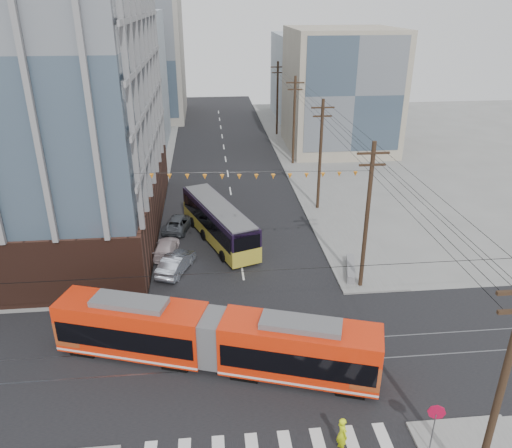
{
  "coord_description": "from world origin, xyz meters",
  "views": [
    {
      "loc": [
        -2.32,
        -19.75,
        19.49
      ],
      "look_at": [
        0.85,
        11.97,
        5.0
      ],
      "focal_mm": 35.0,
      "sensor_mm": 36.0,
      "label": 1
    }
  ],
  "objects": [
    {
      "name": "ground",
      "position": [
        0.0,
        0.0,
        0.0
      ],
      "size": [
        160.0,
        160.0,
        0.0
      ],
      "primitive_type": "plane",
      "color": "slate"
    },
    {
      "name": "utility_pole_far",
      "position": [
        8.5,
        56.0,
        5.5
      ],
      "size": [
        0.3,
        0.3,
        11.0
      ],
      "primitive_type": "cylinder",
      "color": "black",
      "rests_on": "ground"
    },
    {
      "name": "utility_pole_near",
      "position": [
        8.5,
        -6.0,
        5.5
      ],
      "size": [
        0.3,
        0.3,
        11.0
      ],
      "primitive_type": "cylinder",
      "color": "black",
      "rests_on": "ground"
    },
    {
      "name": "parked_car_grey",
      "position": [
        -5.28,
        22.45,
        0.62
      ],
      "size": [
        3.14,
        4.87,
        1.25
      ],
      "primitive_type": "imported",
      "rotation": [
        0.0,
        0.0,
        2.89
      ],
      "color": "#484E55",
      "rests_on": "ground"
    },
    {
      "name": "bg_bldg_ne_far",
      "position": [
        18.0,
        68.0,
        7.0
      ],
      "size": [
        16.0,
        16.0,
        14.0
      ],
      "primitive_type": "cube",
      "color": "#8C99A5",
      "rests_on": "ground"
    },
    {
      "name": "streetcar",
      "position": [
        -2.45,
        3.5,
        1.8
      ],
      "size": [
        18.56,
        8.26,
        3.6
      ],
      "primitive_type": null,
      "rotation": [
        0.0,
        0.0,
        -0.31
      ],
      "color": "red",
      "rests_on": "ground"
    },
    {
      "name": "stop_sign",
      "position": [
        7.47,
        -3.72,
        1.34
      ],
      "size": [
        1.01,
        1.01,
        2.69
      ],
      "primitive_type": null,
      "rotation": [
        0.0,
        0.0,
        -0.28
      ],
      "color": "#B30A30",
      "rests_on": "ground"
    },
    {
      "name": "pedestrian",
      "position": [
        3.38,
        -3.15,
        0.95
      ],
      "size": [
        0.62,
        0.79,
        1.9
      ],
      "primitive_type": "imported",
      "rotation": [
        0.0,
        0.0,
        1.84
      ],
      "color": "#DEF812",
      "rests_on": "ground"
    },
    {
      "name": "jersey_barrier",
      "position": [
        8.3,
        12.96,
        0.38
      ],
      "size": [
        1.77,
        3.89,
        0.76
      ],
      "primitive_type": "cube",
      "rotation": [
        0.0,
        0.0,
        -0.25
      ],
      "color": "slate",
      "rests_on": "ground"
    },
    {
      "name": "parked_car_white",
      "position": [
        -6.09,
        17.6,
        0.63
      ],
      "size": [
        2.19,
        4.47,
        1.25
      ],
      "primitive_type": "imported",
      "rotation": [
        0.0,
        0.0,
        3.04
      ],
      "color": "beige",
      "rests_on": "ground"
    },
    {
      "name": "city_bus",
      "position": [
        -1.61,
        19.98,
        1.67
      ],
      "size": [
        6.45,
        11.97,
        3.35
      ],
      "primitive_type": null,
      "rotation": [
        0.0,
        0.0,
        0.35
      ],
      "color": "black",
      "rests_on": "ground"
    },
    {
      "name": "parked_car_silver",
      "position": [
        -5.12,
        14.62,
        0.75
      ],
      "size": [
        3.1,
        4.8,
        1.49
      ],
      "primitive_type": "imported",
      "rotation": [
        0.0,
        0.0,
        2.78
      ],
      "color": "#A8B2C3",
      "rests_on": "ground"
    },
    {
      "name": "bg_bldg_ne_near",
      "position": [
        16.0,
        48.0,
        8.0
      ],
      "size": [
        14.0,
        14.0,
        16.0
      ],
      "primitive_type": "cube",
      "color": "gray",
      "rests_on": "ground"
    },
    {
      "name": "bg_bldg_nw_far",
      "position": [
        -14.0,
        72.0,
        10.0
      ],
      "size": [
        16.0,
        18.0,
        20.0
      ],
      "primitive_type": "cube",
      "color": "gray",
      "rests_on": "ground"
    },
    {
      "name": "bg_bldg_nw_near",
      "position": [
        -17.0,
        52.0,
        9.0
      ],
      "size": [
        18.0,
        16.0,
        18.0
      ],
      "primitive_type": "cube",
      "color": "#8C99A5",
      "rests_on": "ground"
    }
  ]
}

